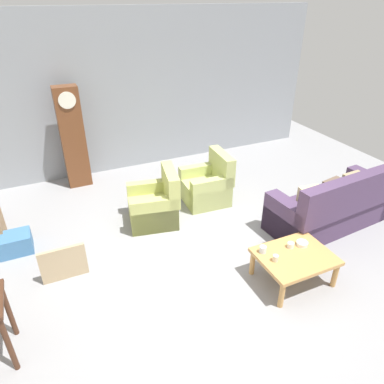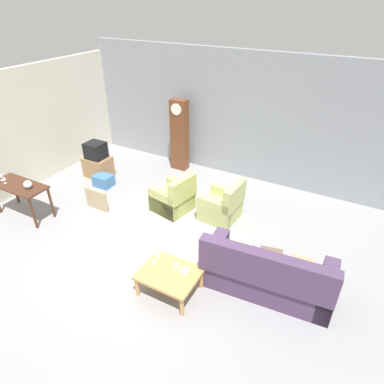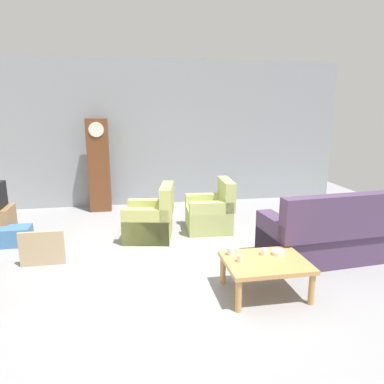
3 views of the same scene
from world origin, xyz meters
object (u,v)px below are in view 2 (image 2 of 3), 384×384
(coffee_table_wood, at_px, (169,275))
(storage_box_blue, at_px, (104,180))
(cup_cream_tall, at_px, (154,264))
(wine_glass_tall, at_px, (1,176))
(tv_stand_cabinet, at_px, (98,167))
(bowl_white_stacked, at_px, (184,271))
(wine_glass_mid, at_px, (4,179))
(couch_floral, at_px, (267,275))
(tv_crt, at_px, (96,150))
(console_table_dark, at_px, (20,189))
(armchair_olive_near, at_px, (174,199))
(grandfather_clock, at_px, (180,135))
(armchair_olive_far, at_px, (222,206))
(cup_blue_rimmed, at_px, (158,255))
(glass_dome_cloche, at_px, (28,184))
(framed_picture_leaning, at_px, (97,200))
(cup_white_porcelain, at_px, (176,266))

(coffee_table_wood, height_order, storage_box_blue, coffee_table_wood)
(cup_cream_tall, height_order, wine_glass_tall, wine_glass_tall)
(tv_stand_cabinet, distance_m, bowl_white_stacked, 4.71)
(bowl_white_stacked, distance_m, wine_glass_mid, 4.53)
(couch_floral, xyz_separation_m, tv_crt, (-5.23, 1.75, 0.40))
(couch_floral, distance_m, console_table_dark, 5.43)
(armchair_olive_near, xyz_separation_m, cup_cream_tall, (0.89, -2.09, 0.16))
(grandfather_clock, distance_m, tv_crt, 2.25)
(armchair_olive_far, height_order, storage_box_blue, armchair_olive_far)
(cup_blue_rimmed, relative_size, bowl_white_stacked, 0.61)
(console_table_dark, distance_m, cup_cream_tall, 3.72)
(grandfather_clock, relative_size, tv_stand_cabinet, 2.88)
(grandfather_clock, height_order, storage_box_blue, grandfather_clock)
(cup_blue_rimmed, bearing_deg, glass_dome_cloche, 177.64)
(cup_blue_rimmed, distance_m, wine_glass_mid, 3.96)
(wine_glass_tall, bearing_deg, cup_blue_rimmed, -1.09)
(armchair_olive_near, distance_m, bowl_white_stacked, 2.43)
(glass_dome_cloche, height_order, bowl_white_stacked, glass_dome_cloche)
(couch_floral, xyz_separation_m, coffee_table_wood, (-1.39, -0.78, 0.00))
(armchair_olive_far, relative_size, tv_crt, 1.92)
(glass_dome_cloche, distance_m, bowl_white_stacked, 3.93)
(wine_glass_tall, bearing_deg, tv_stand_cabinet, 74.03)
(couch_floral, height_order, glass_dome_cloche, couch_floral)
(couch_floral, relative_size, coffee_table_wood, 2.25)
(cup_cream_tall, bearing_deg, tv_stand_cabinet, 144.50)
(coffee_table_wood, bearing_deg, couch_floral, 29.21)
(couch_floral, relative_size, armchair_olive_far, 2.35)
(framed_picture_leaning, bearing_deg, wine_glass_tall, -149.97)
(framed_picture_leaning, height_order, wine_glass_mid, wine_glass_mid)
(cup_white_porcelain, bearing_deg, wine_glass_tall, 178.16)
(storage_box_blue, relative_size, wine_glass_tall, 2.65)
(tv_crt, bearing_deg, armchair_olive_far, -2.90)
(coffee_table_wood, bearing_deg, armchair_olive_far, 92.52)
(grandfather_clock, relative_size, cup_blue_rimmed, 21.07)
(console_table_dark, bearing_deg, storage_box_blue, 70.61)
(armchair_olive_far, xyz_separation_m, cup_cream_tall, (-0.21, -2.33, 0.16))
(grandfather_clock, bearing_deg, tv_crt, -138.96)
(cup_white_porcelain, bearing_deg, armchair_olive_near, 122.43)
(grandfather_clock, distance_m, cup_blue_rimmed, 4.21)
(console_table_dark, height_order, cup_white_porcelain, console_table_dark)
(armchair_olive_far, xyz_separation_m, bowl_white_stacked, (0.31, -2.21, 0.14))
(armchair_olive_far, relative_size, bowl_white_stacked, 6.03)
(grandfather_clock, xyz_separation_m, storage_box_blue, (-1.22, -1.82, -0.83))
(couch_floral, distance_m, cup_blue_rimmed, 1.84)
(couch_floral, distance_m, grandfather_clock, 4.83)
(armchair_olive_near, height_order, armchair_olive_far, same)
(cup_white_porcelain, relative_size, bowl_white_stacked, 0.58)
(tv_stand_cabinet, height_order, storage_box_blue, tv_stand_cabinet)
(armchair_olive_near, height_order, tv_crt, tv_crt)
(couch_floral, xyz_separation_m, tv_stand_cabinet, (-5.23, 1.75, -0.08))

